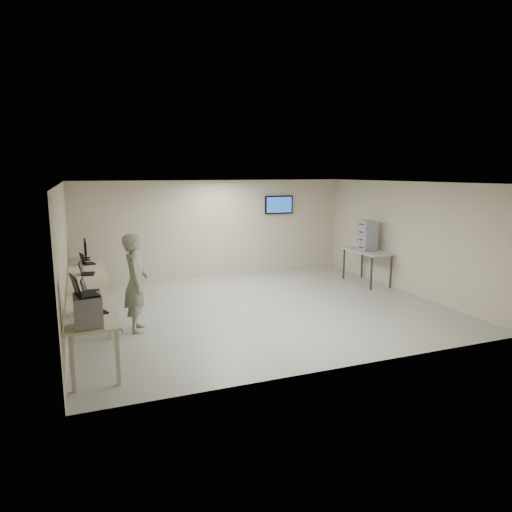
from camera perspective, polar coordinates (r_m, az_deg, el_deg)
name	(u,v)px	position (r m, az deg, el deg)	size (l,w,h in m)	color
room	(260,245)	(10.17, 0.47, 1.32)	(8.01, 7.01, 2.81)	beige
workbench	(89,286)	(9.53, -20.13, -3.52)	(0.76, 6.00, 0.90)	#CEC387
equipment_box	(88,311)	(6.79, -20.26, -6.45)	(0.37, 0.42, 0.44)	slate
laptop_on_box	(82,290)	(6.72, -20.93, -4.05)	(0.39, 0.44, 0.30)	black
laptop_0	(91,308)	(7.44, -19.94, -6.14)	(0.43, 0.45, 0.30)	black
laptop_1	(88,289)	(8.67, -20.27, -3.90)	(0.33, 0.38, 0.27)	black
laptop_2	(85,271)	(10.24, -20.58, -1.79)	(0.33, 0.38, 0.28)	black
laptop_3	(86,261)	(11.38, -20.48, -0.62)	(0.37, 0.40, 0.27)	black
monitor_near	(85,249)	(11.84, -20.57, 0.85)	(0.21, 0.48, 0.48)	black
monitor_far	(85,247)	(12.16, -20.59, 1.08)	(0.21, 0.48, 0.47)	black
soldier	(136,283)	(8.99, -14.80, -3.26)	(0.69, 0.45, 1.89)	#667352
side_table	(367,253)	(12.83, 13.71, 0.36)	(0.71, 1.53, 0.92)	#9BA1A9
storage_bins	(367,235)	(12.75, 13.73, 2.51)	(0.39, 0.44, 0.83)	#9698A0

